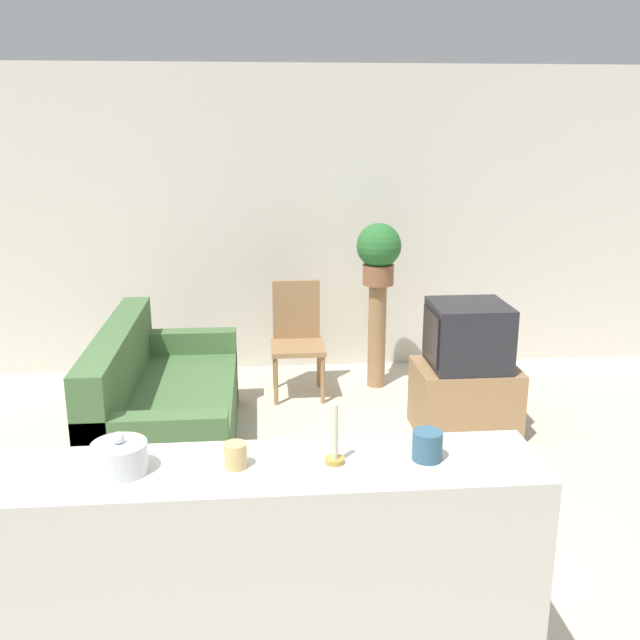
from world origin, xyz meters
name	(u,v)px	position (x,y,z in m)	size (l,w,h in m)	color
ground_plane	(234,602)	(0.00, 0.00, 0.00)	(14.00, 14.00, 0.00)	beige
wall_back	(240,223)	(0.00, 3.43, 1.35)	(9.00, 0.06, 2.70)	beige
couch	(163,410)	(-0.52, 1.67, 0.31)	(0.87, 1.84, 0.89)	#476B3D
tv_stand	(465,399)	(1.64, 1.82, 0.26)	(0.73, 0.55, 0.51)	#9E754C
television	(467,335)	(1.64, 1.82, 0.75)	(0.55, 0.53, 0.47)	#232328
wooden_chair	(297,334)	(0.47, 2.73, 0.51)	(0.44, 0.44, 0.94)	#9E754C
plant_stand	(377,336)	(1.15, 2.82, 0.45)	(0.15, 0.15, 0.90)	#9E754C
potted_plant	(379,251)	(1.15, 2.82, 1.19)	(0.37, 0.37, 0.52)	#8E5B3D
foreground_counter	(224,593)	(0.00, -0.63, 0.52)	(2.34, 0.44, 1.04)	beige
decorative_bowl	(120,457)	(-0.34, -0.63, 1.09)	(0.19, 0.19, 0.15)	silver
candle_jar	(236,455)	(0.06, -0.63, 1.08)	(0.08, 0.08, 0.09)	tan
candlestick	(335,445)	(0.41, -0.63, 1.11)	(0.07, 0.07, 0.23)	#B7933D
coffee_tin	(427,445)	(0.75, -0.63, 1.09)	(0.11, 0.11, 0.11)	#335B75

